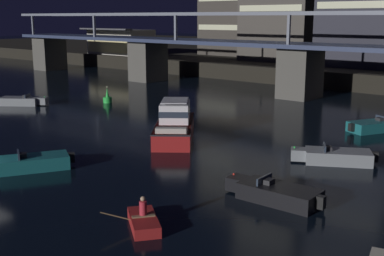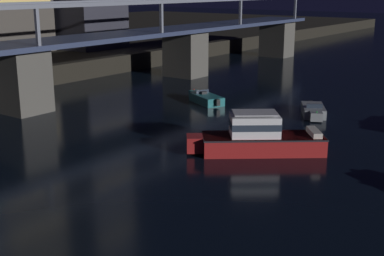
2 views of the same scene
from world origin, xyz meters
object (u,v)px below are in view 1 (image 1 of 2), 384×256
object	(u,v)px
waterfront_pavilion	(120,42)
speedboat_far_left	(30,163)
cabin_cruiser_near_left	(175,124)
speedboat_mid_left	(22,101)
speedboat_near_center	(275,193)
river_bridge	(301,60)
dinghy_with_paddler	(144,221)
speedboat_mid_right	(375,126)
speedboat_mid_center	(334,156)
channel_buoy	(107,98)

from	to	relation	value
waterfront_pavilion	speedboat_far_left	world-z (taller)	waterfront_pavilion
cabin_cruiser_near_left	speedboat_mid_left	world-z (taller)	cabin_cruiser_near_left
cabin_cruiser_near_left	speedboat_near_center	xyz separation A→B (m)	(12.64, -6.62, -0.64)
speedboat_near_center	waterfront_pavilion	bearing A→B (deg)	144.37
river_bridge	speedboat_far_left	size ratio (longest dim) A/B	20.67
waterfront_pavilion	cabin_cruiser_near_left	distance (m)	56.88
cabin_cruiser_near_left	dinghy_with_paddler	world-z (taller)	cabin_cruiser_near_left
speedboat_mid_right	speedboat_far_left	size ratio (longest dim) A/B	1.01
speedboat_far_left	dinghy_with_paddler	distance (m)	11.11
speedboat_near_center	speedboat_mid_center	distance (m)	8.05
waterfront_pavilion	speedboat_mid_center	xyz separation A→B (m)	(56.98, -33.27, -4.02)
channel_buoy	speedboat_near_center	bearing A→B (deg)	-25.25
speedboat_mid_right	dinghy_with_paddler	size ratio (longest dim) A/B	1.80
cabin_cruiser_near_left	speedboat_mid_left	distance (m)	21.41
dinghy_with_paddler	speedboat_mid_left	bearing A→B (deg)	157.21
dinghy_with_paddler	speedboat_mid_center	bearing A→B (deg)	82.01
speedboat_mid_center	channel_buoy	bearing A→B (deg)	169.05
speedboat_mid_center	speedboat_mid_right	bearing A→B (deg)	97.57
cabin_cruiser_near_left	speedboat_mid_right	bearing A→B (deg)	48.04
speedboat_near_center	speedboat_far_left	distance (m)	14.51
river_bridge	speedboat_mid_right	size ratio (longest dim) A/B	20.52
waterfront_pavilion	speedboat_mid_right	world-z (taller)	waterfront_pavilion
waterfront_pavilion	river_bridge	bearing A→B (deg)	-15.50
channel_buoy	dinghy_with_paddler	xyz separation A→B (m)	(25.76, -19.74, -0.20)
river_bridge	channel_buoy	bearing A→B (deg)	-130.69
waterfront_pavilion	channel_buoy	size ratio (longest dim) A/B	7.05
river_bridge	cabin_cruiser_near_left	size ratio (longest dim) A/B	12.00
speedboat_far_left	waterfront_pavilion	bearing A→B (deg)	133.58
river_bridge	dinghy_with_paddler	xyz separation A→B (m)	(12.01, -35.72, -3.89)
dinghy_with_paddler	speedboat_far_left	bearing A→B (deg)	172.48
river_bridge	dinghy_with_paddler	distance (m)	37.89
river_bridge	speedboat_mid_center	xyz separation A→B (m)	(14.03, -21.36, -3.75)
speedboat_mid_center	channel_buoy	world-z (taller)	channel_buoy
channel_buoy	speedboat_far_left	bearing A→B (deg)	-51.13
speedboat_mid_right	channel_buoy	bearing A→B (deg)	-169.17
river_bridge	waterfront_pavilion	bearing A→B (deg)	164.50
speedboat_mid_left	speedboat_near_center	bearing A→B (deg)	-11.37
dinghy_with_paddler	river_bridge	bearing A→B (deg)	108.59
river_bridge	dinghy_with_paddler	bearing A→B (deg)	-71.41
speedboat_mid_right	channel_buoy	world-z (taller)	channel_buoy
waterfront_pavilion	dinghy_with_paddler	xyz separation A→B (m)	(54.96, -47.64, -4.16)
cabin_cruiser_near_left	speedboat_mid_left	xyz separation A→B (m)	(-21.40, 0.23, -0.64)
waterfront_pavilion	speedboat_mid_left	bearing A→B (deg)	-55.63
waterfront_pavilion	speedboat_mid_right	size ratio (longest dim) A/B	2.51
speedboat_mid_right	dinghy_with_paddler	bearing A→B (deg)	-91.46
speedboat_far_left	dinghy_with_paddler	xyz separation A→B (m)	(11.02, -1.45, -0.14)
speedboat_mid_left	speedboat_mid_right	distance (m)	34.07
speedboat_mid_center	speedboat_mid_left	bearing A→B (deg)	-177.98
dinghy_with_paddler	cabin_cruiser_near_left	bearing A→B (deg)	127.65
speedboat_mid_left	speedboat_far_left	distance (m)	23.52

